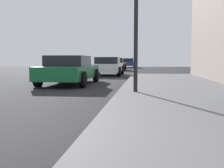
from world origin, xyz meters
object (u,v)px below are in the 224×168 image
Objects in this scene: car_green at (70,70)px; car_blue at (128,63)px; car_red at (115,64)px; car_white at (108,66)px.

car_green is 1.11× the size of car_blue.
car_red and car_blue have the same top height.
car_white and car_red have the same top height.
car_green is 1.06× the size of car_red.
car_green and car_blue have the same top height.
car_red is 1.05× the size of car_blue.
car_white is 18.56m from car_blue.
car_white is at bearing -90.75° from car_blue.
car_blue is at bearing 85.36° from car_red.
car_green and car_red have the same top height.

